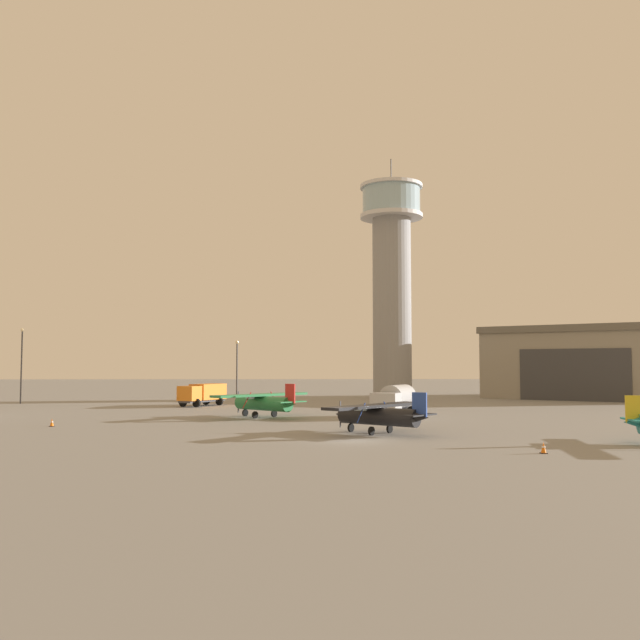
% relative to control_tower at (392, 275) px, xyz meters
% --- Properties ---
extents(ground_plane, '(400.00, 400.00, 0.00)m').
position_rel_control_tower_xyz_m(ground_plane, '(-10.26, -57.19, -18.35)').
color(ground_plane, gray).
extents(control_tower, '(9.35, 9.35, 35.97)m').
position_rel_control_tower_xyz_m(control_tower, '(0.00, 0.00, 0.00)').
color(control_tower, gray).
rests_on(control_tower, ground_plane).
extents(hangar, '(34.04, 32.13, 10.58)m').
position_rel_control_tower_xyz_m(hangar, '(29.52, 0.04, -13.04)').
color(hangar, gray).
rests_on(hangar, ground_plane).
extents(airplane_green, '(8.86, 8.80, 3.23)m').
position_rel_control_tower_xyz_m(airplane_green, '(-17.03, -37.09, -16.85)').
color(airplane_green, '#287A42').
rests_on(airplane_green, ground_plane).
extents(airplane_black, '(8.15, 8.72, 3.05)m').
position_rel_control_tower_xyz_m(airplane_black, '(-7.95, -53.07, -16.93)').
color(airplane_black, black).
rests_on(airplane_black, ground_plane).
extents(truck_box_orange, '(5.33, 7.24, 2.63)m').
position_rel_control_tower_xyz_m(truck_box_orange, '(-25.40, -17.96, -16.83)').
color(truck_box_orange, '#38383D').
rests_on(truck_box_orange, ground_plane).
extents(truck_fuel_tanker_silver, '(5.01, 6.56, 3.04)m').
position_rel_control_tower_xyz_m(truck_fuel_tanker_silver, '(-4.67, -37.11, -16.69)').
color(truck_fuel_tanker_silver, '#38383D').
rests_on(truck_fuel_tanker_silver, ground_plane).
extents(light_post_west, '(0.44, 0.44, 8.09)m').
position_rel_control_tower_xyz_m(light_post_west, '(-21.74, -13.25, -13.49)').
color(light_post_west, '#38383D').
rests_on(light_post_west, ground_plane).
extents(light_post_east, '(0.44, 0.44, 9.68)m').
position_rel_control_tower_xyz_m(light_post_east, '(-49.50, -12.18, -12.66)').
color(light_post_east, '#38383D').
rests_on(light_post_east, ground_plane).
extents(traffic_cone_near_left, '(0.36, 0.36, 0.64)m').
position_rel_control_tower_xyz_m(traffic_cone_near_left, '(-33.54, -46.17, -18.04)').
color(traffic_cone_near_left, black).
rests_on(traffic_cone_near_left, ground_plane).
extents(traffic_cone_mid_apron, '(0.36, 0.36, 0.64)m').
position_rel_control_tower_xyz_m(traffic_cone_mid_apron, '(-0.05, -64.30, -18.04)').
color(traffic_cone_mid_apron, black).
rests_on(traffic_cone_mid_apron, ground_plane).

